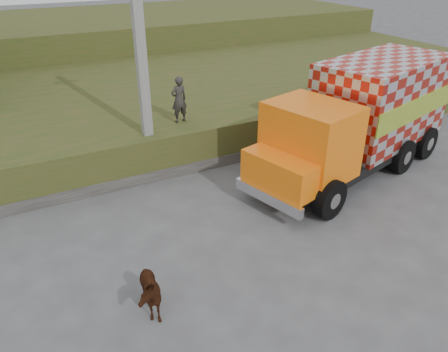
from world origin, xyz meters
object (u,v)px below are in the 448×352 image
utility_pole (141,56)px  cow (145,291)px  cargo_truck (362,117)px  pedestrian (179,100)px

utility_pole → cow: size_ratio=6.09×
cargo_truck → cow: 9.52m
cow → cargo_truck: bearing=22.5°
pedestrian → cargo_truck: bearing=139.5°
utility_pole → cargo_truck: size_ratio=0.92×
pedestrian → utility_pole: bearing=16.2°
utility_pole → cow: (-2.22, -6.13, -3.52)m
utility_pole → pedestrian: bearing=22.9°
cow → pedestrian: 7.84m
cargo_truck → pedestrian: (-5.22, 3.50, 0.40)m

